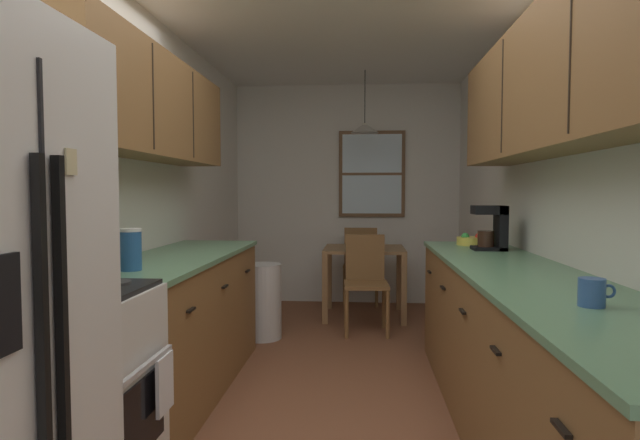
{
  "coord_description": "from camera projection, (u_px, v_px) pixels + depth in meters",
  "views": [
    {
      "loc": [
        0.18,
        -2.49,
        1.3
      ],
      "look_at": [
        -0.12,
        1.16,
        1.1
      ],
      "focal_mm": 29.13,
      "sensor_mm": 36.0,
      "label": 1
    }
  ],
  "objects": [
    {
      "name": "stove_range",
      "position": [
        64.0,
        402.0,
        2.05
      ],
      "size": [
        0.66,
        0.6,
        1.1
      ],
      "color": "white",
      "rests_on": "ground"
    },
    {
      "name": "upper_cabinets_left",
      "position": [
        150.0,
        107.0,
        3.23
      ],
      "size": [
        0.33,
        2.07,
        0.63
      ],
      "color": "brown"
    },
    {
      "name": "wall_back",
      "position": [
        347.0,
        194.0,
        6.13
      ],
      "size": [
        4.4,
        0.1,
        2.55
      ],
      "primitive_type": "cube",
      "color": "white",
      "rests_on": "ground"
    },
    {
      "name": "ground_plane",
      "position": [
        335.0,
        382.0,
        3.56
      ],
      "size": [
        12.0,
        12.0,
        0.0
      ],
      "primitive_type": "plane",
      "color": "brown"
    },
    {
      "name": "upper_cabinets_right",
      "position": [
        565.0,
        77.0,
        2.47
      ],
      "size": [
        0.33,
        2.96,
        0.7
      ],
      "color": "brown"
    },
    {
      "name": "counter_right",
      "position": [
        525.0,
        362.0,
        2.6
      ],
      "size": [
        0.64,
        3.28,
        0.9
      ],
      "color": "brown",
      "rests_on": "ground"
    },
    {
      "name": "back_window",
      "position": [
        372.0,
        174.0,
        6.02
      ],
      "size": [
        0.76,
        0.05,
        1.0
      ],
      "color": "brown"
    },
    {
      "name": "coffee_maker",
      "position": [
        493.0,
        227.0,
        3.58
      ],
      "size": [
        0.22,
        0.18,
        0.31
      ],
      "color": "black",
      "rests_on": "counter_right"
    },
    {
      "name": "dining_table",
      "position": [
        364.0,
        260.0,
        5.4
      ],
      "size": [
        0.83,
        0.73,
        0.72
      ],
      "color": "olive",
      "rests_on": "ground"
    },
    {
      "name": "counter_left",
      "position": [
        178.0,
        324.0,
        3.34
      ],
      "size": [
        0.64,
        1.99,
        0.9
      ],
      "color": "brown",
      "rests_on": "ground"
    },
    {
      "name": "microwave_over_range",
      "position": [
        27.0,
        95.0,
        2.0
      ],
      "size": [
        0.39,
        0.58,
        0.36
      ],
      "color": "white"
    },
    {
      "name": "dining_chair_far",
      "position": [
        361.0,
        262.0,
        5.98
      ],
      "size": [
        0.41,
        0.41,
        0.9
      ],
      "color": "brown",
      "rests_on": "ground"
    },
    {
      "name": "wall_left",
      "position": [
        141.0,
        196.0,
        3.6
      ],
      "size": [
        0.1,
        9.0,
        2.55
      ],
      "primitive_type": "cube",
      "color": "white",
      "rests_on": "ground"
    },
    {
      "name": "dining_chair_near",
      "position": [
        366.0,
        278.0,
        4.84
      ],
      "size": [
        0.42,
        0.42,
        0.9
      ],
      "color": "brown",
      "rests_on": "ground"
    },
    {
      "name": "storage_canister",
      "position": [
        131.0,
        249.0,
        2.65
      ],
      "size": [
        0.11,
        0.11,
        0.22
      ],
      "color": "#265999",
      "rests_on": "counter_left"
    },
    {
      "name": "dish_towel",
      "position": [
        165.0,
        384.0,
        2.17
      ],
      "size": [
        0.02,
        0.16,
        0.24
      ],
      "primitive_type": "cube",
      "color": "white"
    },
    {
      "name": "mug_spare",
      "position": [
        592.0,
        292.0,
        1.82
      ],
      "size": [
        0.13,
        0.09,
        0.1
      ],
      "color": "#335999",
      "rests_on": "counter_right"
    },
    {
      "name": "fruit_bowl",
      "position": [
        472.0,
        240.0,
        3.93
      ],
      "size": [
        0.23,
        0.23,
        0.09
      ],
      "color": "#E5D14C",
      "rests_on": "counter_right"
    },
    {
      "name": "wall_right",
      "position": [
        542.0,
        196.0,
        3.39
      ],
      "size": [
        0.1,
        9.0,
        2.55
      ],
      "primitive_type": "cube",
      "color": "white",
      "rests_on": "ground"
    },
    {
      "name": "trash_bin",
      "position": [
        262.0,
        301.0,
        4.61
      ],
      "size": [
        0.34,
        0.34,
        0.66
      ],
      "primitive_type": "cylinder",
      "color": "silver",
      "rests_on": "ground"
    },
    {
      "name": "pendant_light",
      "position": [
        365.0,
        128.0,
        5.33
      ],
      "size": [
        0.29,
        0.29,
        0.64
      ],
      "color": "black"
    }
  ]
}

